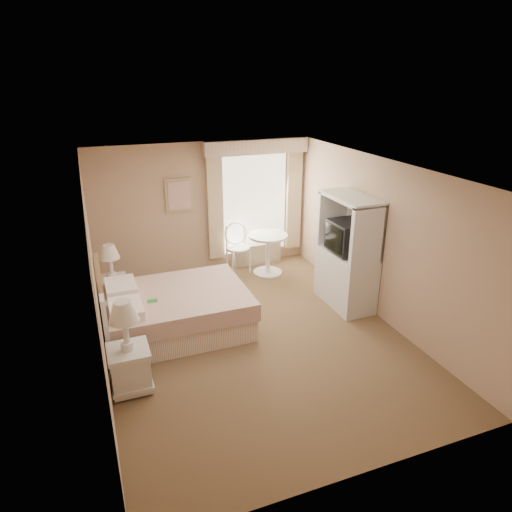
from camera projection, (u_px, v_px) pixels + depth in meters
name	position (u px, v px, depth m)	size (l,w,h in m)	color
room	(253.00, 258.00, 6.36)	(4.21, 5.51, 2.51)	brown
window	(256.00, 200.00, 8.97)	(2.05, 0.22, 2.51)	white
framed_art	(179.00, 195.00, 8.45)	(0.52, 0.04, 0.62)	tan
bed	(170.00, 310.00, 6.84)	(2.12, 1.64, 1.45)	tan
nightstand_near	(129.00, 358.00, 5.52)	(0.49, 0.49, 1.20)	silver
nightstand_far	(113.00, 284.00, 7.55)	(0.45, 0.45, 1.08)	silver
round_table	(268.00, 248.00, 8.77)	(0.75, 0.75, 0.80)	white
cafe_chair	(237.00, 243.00, 8.91)	(0.47, 0.47, 0.96)	white
armoire	(347.00, 261.00, 7.51)	(0.56, 1.13, 1.88)	silver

